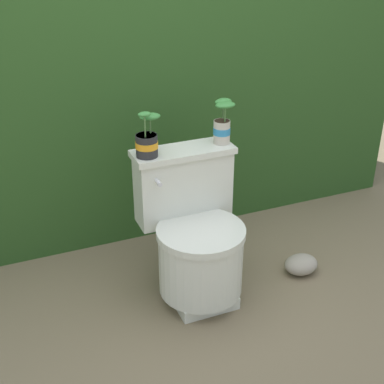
{
  "coord_description": "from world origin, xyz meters",
  "views": [
    {
      "loc": [
        -0.84,
        -1.95,
        1.72
      ],
      "look_at": [
        0.02,
        0.13,
        0.55
      ],
      "focal_mm": 50.0,
      "sensor_mm": 36.0,
      "label": 1
    }
  ],
  "objects_px": {
    "toilet": "(195,238)",
    "potted_plant_midleft": "(222,124)",
    "potted_plant_left": "(147,141)",
    "garden_stone": "(301,264)"
  },
  "relations": [
    {
      "from": "toilet",
      "to": "potted_plant_midleft",
      "type": "relative_size",
      "value": 3.4
    },
    {
      "from": "potted_plant_midleft",
      "to": "garden_stone",
      "type": "bearing_deg",
      "value": -30.93
    },
    {
      "from": "potted_plant_left",
      "to": "potted_plant_midleft",
      "type": "height_order",
      "value": "potted_plant_left"
    },
    {
      "from": "potted_plant_midleft",
      "to": "toilet",
      "type": "bearing_deg",
      "value": -142.85
    },
    {
      "from": "potted_plant_left",
      "to": "potted_plant_midleft",
      "type": "xyz_separation_m",
      "value": [
        0.39,
        0.02,
        0.02
      ]
    },
    {
      "from": "toilet",
      "to": "garden_stone",
      "type": "xyz_separation_m",
      "value": [
        0.59,
        -0.07,
        -0.27
      ]
    },
    {
      "from": "toilet",
      "to": "potted_plant_midleft",
      "type": "distance_m",
      "value": 0.57
    },
    {
      "from": "potted_plant_left",
      "to": "garden_stone",
      "type": "bearing_deg",
      "value": -15.46
    },
    {
      "from": "potted_plant_midleft",
      "to": "garden_stone",
      "type": "distance_m",
      "value": 0.89
    },
    {
      "from": "toilet",
      "to": "garden_stone",
      "type": "bearing_deg",
      "value": -7.09
    }
  ]
}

